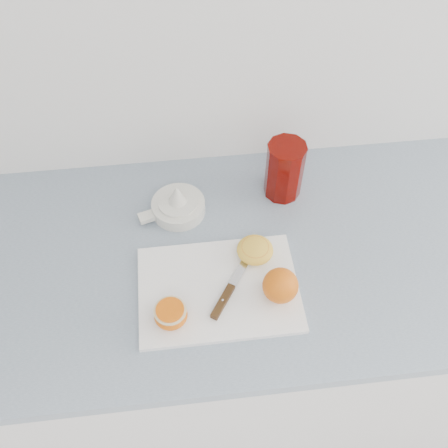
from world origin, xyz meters
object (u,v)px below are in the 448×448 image
at_px(half_orange, 171,314).
at_px(citrus_juicer, 178,205).
at_px(counter, 224,336).
at_px(red_tumbler, 284,172).
at_px(cutting_board, 219,289).

bearing_deg(half_orange, citrus_juicer, 84.12).
relative_size(counter, red_tumbler, 17.12).
distance_m(citrus_juicer, red_tumbler, 0.26).
xyz_separation_m(citrus_juicer, red_tumbler, (0.26, 0.04, 0.05)).
bearing_deg(citrus_juicer, cutting_board, -72.30).
bearing_deg(citrus_juicer, red_tumbler, 7.85).
height_order(cutting_board, red_tumbler, red_tumbler).
distance_m(counter, citrus_juicer, 0.49).
distance_m(half_orange, citrus_juicer, 0.29).
height_order(counter, citrus_juicer, citrus_juicer).
xyz_separation_m(cutting_board, red_tumbler, (0.18, 0.26, 0.06)).
height_order(citrus_juicer, red_tumbler, red_tumbler).
height_order(counter, red_tumbler, red_tumbler).
height_order(cutting_board, citrus_juicer, citrus_juicer).
bearing_deg(counter, red_tumbler, 45.00).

